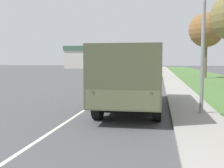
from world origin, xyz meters
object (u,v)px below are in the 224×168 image
Objects in this scene: military_truck at (133,74)px; car_third_ahead at (129,70)px; car_nearest_ahead at (101,78)px; car_second_ahead at (146,72)px; car_fourth_ahead at (153,68)px; car_farthest_ahead at (137,67)px.

military_truck is 1.69× the size of car_third_ahead.
car_second_ahead is (3.13, 11.57, 0.02)m from car_nearest_ahead.
military_truck is 31.24m from car_third_ahead.
car_fourth_ahead is (3.52, 9.49, 0.10)m from car_third_ahead.
car_nearest_ahead reaches higher than car_farthest_ahead.
military_truck is 21.89m from car_second_ahead.
military_truck is 1.63× the size of car_farthest_ahead.
military_truck is at bearing -83.46° from car_third_ahead.
car_farthest_ahead is (-3.75, 10.88, -0.07)m from car_fourth_ahead.
military_truck is 1.96× the size of car_fourth_ahead.
car_second_ahead is at bearing 91.17° from military_truck.
car_second_ahead reaches higher than car_third_ahead.
military_truck is 40.52m from car_fourth_ahead.
car_third_ahead is at bearing 89.94° from car_nearest_ahead.
car_fourth_ahead is at bearing 88.74° from car_second_ahead.
car_farthest_ahead is (-0.22, 20.37, 0.03)m from car_third_ahead.
car_second_ahead is 9.67m from car_third_ahead.
car_fourth_ahead is (-0.04, 40.52, -0.79)m from military_truck.
car_farthest_ahead reaches higher than car_third_ahead.
car_second_ahead is at bearing -83.56° from car_farthest_ahead.
car_second_ahead is 18.65m from car_fourth_ahead.
car_fourth_ahead reaches higher than car_farthest_ahead.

